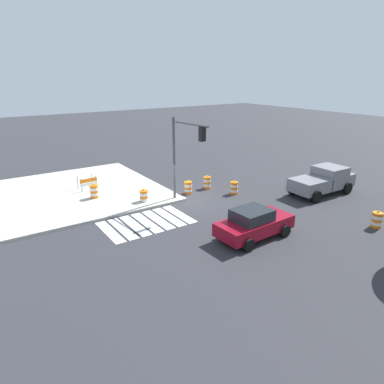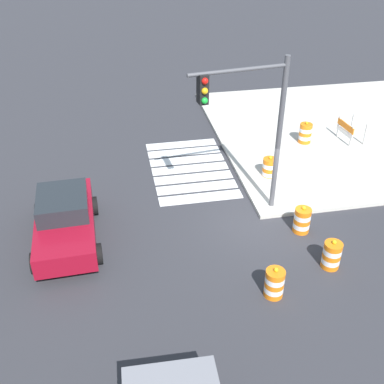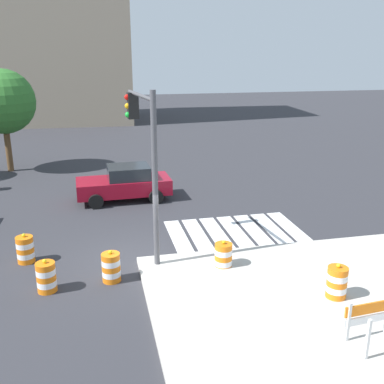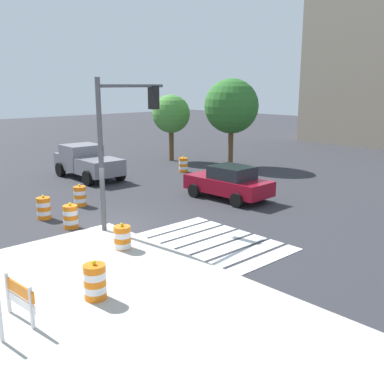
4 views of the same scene
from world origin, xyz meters
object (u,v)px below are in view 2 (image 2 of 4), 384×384
traffic_barrel_median_far (269,169)px  traffic_barrel_far_curb (332,255)px  traffic_light_pole (250,113)px  traffic_barrel_on_sidewalk (305,133)px  traffic_barrel_median_near (274,283)px  traffic_barrel_crosswalk_end (302,220)px  construction_barricade (348,129)px  sports_car (65,219)px

traffic_barrel_median_far → traffic_barrel_far_curb: 5.40m
traffic_light_pole → traffic_barrel_far_curb: bearing=-149.3°
traffic_barrel_on_sidewalk → traffic_light_pole: traffic_light_pole is taller
traffic_barrel_median_near → traffic_barrel_median_far: bearing=-17.3°
traffic_barrel_crosswalk_end → construction_barricade: 7.39m
traffic_barrel_crosswalk_end → traffic_barrel_median_far: same height
sports_car → traffic_barrel_far_curb: sports_car is taller
sports_car → traffic_barrel_median_near: size_ratio=4.28×
traffic_barrel_on_sidewalk → traffic_light_pole: size_ratio=0.19×
traffic_barrel_median_near → traffic_light_pole: traffic_light_pole is taller
sports_car → traffic_barrel_on_sidewalk: sports_car is taller
traffic_barrel_median_near → traffic_barrel_median_far: 6.53m
sports_car → traffic_barrel_median_near: sports_car is taller
traffic_barrel_crosswalk_end → construction_barricade: construction_barricade is taller
traffic_barrel_on_sidewalk → traffic_light_pole: 7.16m
traffic_barrel_median_far → traffic_barrel_on_sidewalk: traffic_barrel_on_sidewalk is taller
traffic_barrel_median_near → traffic_barrel_median_far: size_ratio=1.00×
sports_car → traffic_barrel_median_near: bearing=-122.3°
traffic_barrel_median_far → construction_barricade: 5.06m
traffic_barrel_on_sidewalk → traffic_barrel_median_near: bearing=152.9°
traffic_barrel_median_far → traffic_light_pole: traffic_light_pole is taller
traffic_barrel_median_far → construction_barricade: size_ratio=0.79×
traffic_barrel_median_far → traffic_barrel_far_curb: same height
traffic_barrel_median_far → traffic_barrel_far_curb: (-5.40, -0.18, 0.00)m
sports_car → construction_barricade: bearing=-68.7°
traffic_barrel_median_near → traffic_barrel_median_far: same height
traffic_light_pole → sports_car: bearing=92.7°
traffic_barrel_median_near → traffic_light_pole: bearing=-3.3°
traffic_barrel_crosswalk_end → construction_barricade: (5.84, -4.52, 0.27)m
sports_car → traffic_barrel_far_curb: size_ratio=4.28×
traffic_barrel_median_far → traffic_barrel_far_curb: bearing=-178.1°
traffic_barrel_far_curb → construction_barricade: 8.84m
traffic_barrel_median_near → traffic_barrel_on_sidewalk: size_ratio=1.00×
sports_car → traffic_light_pole: size_ratio=0.79×
traffic_barrel_far_curb → traffic_barrel_on_sidewalk: size_ratio=1.00×
traffic_barrel_median_far → traffic_barrel_on_sidewalk: 3.58m
traffic_barrel_median_far → traffic_barrel_on_sidewalk: size_ratio=1.00×
traffic_barrel_median_near → traffic_barrel_on_sidewalk: (8.76, -4.48, 0.15)m
traffic_barrel_median_near → traffic_light_pole: (4.03, -0.23, 3.46)m
traffic_barrel_median_near → traffic_light_pole: size_ratio=0.19×
traffic_barrel_far_curb → traffic_light_pole: 5.07m
traffic_barrel_crosswalk_end → sports_car: bearing=82.5°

